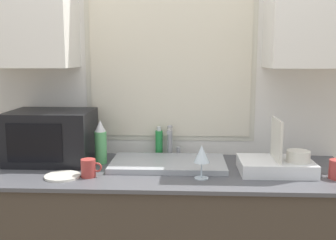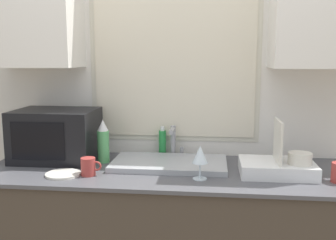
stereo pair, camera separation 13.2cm
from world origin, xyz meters
name	(u,v)px [view 1 (the left image)]	position (x,y,z in m)	size (l,w,h in m)	color
wall_back	(170,80)	(0.00, 0.67, 1.39)	(6.00, 0.38, 2.60)	silver
sink_basin	(169,163)	(0.00, 0.40, 0.94)	(0.64, 0.37, 0.03)	#9EA0A5
faucet	(171,139)	(0.01, 0.60, 1.04)	(0.08, 0.15, 0.19)	#99999E
microwave	(52,136)	(-0.68, 0.46, 1.07)	(0.47, 0.35, 0.30)	black
dish_rack	(278,163)	(0.59, 0.30, 0.97)	(0.38, 0.28, 0.29)	white
spray_bottle	(101,143)	(-0.39, 0.44, 1.04)	(0.07, 0.07, 0.25)	#59B266
soap_bottle	(159,143)	(-0.07, 0.63, 1.01)	(0.05, 0.05, 0.19)	#268C3F
mug_near_sink	(89,168)	(-0.40, 0.18, 0.97)	(0.11, 0.08, 0.09)	#A53833
wine_glass	(202,155)	(0.18, 0.18, 1.05)	(0.08, 0.08, 0.17)	silver
small_plate	(63,176)	(-0.53, 0.16, 0.93)	(0.18, 0.18, 0.01)	silver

